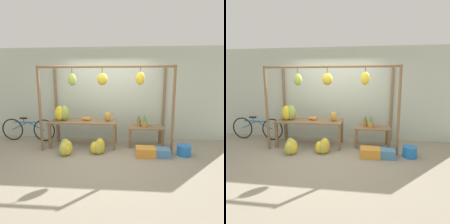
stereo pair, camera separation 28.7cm
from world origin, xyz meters
TOP-DOWN VIEW (x-y plane):
  - ground_plane at (0.00, 0.00)m, footprint 20.00×20.00m
  - shop_wall_back at (0.00, 1.49)m, footprint 8.00×0.08m
  - stall_awning at (0.01, 0.53)m, footprint 3.40×1.27m
  - display_table_main at (-0.65, 0.74)m, footprint 1.83×0.72m
  - display_table_side at (1.08, 0.84)m, footprint 0.96×0.52m
  - banana_pile_on_table at (-1.27, 0.72)m, footprint 0.51×0.43m
  - orange_pile at (-0.56, 0.77)m, footprint 0.25×0.22m
  - pineapple_cluster at (1.00, 0.83)m, footprint 0.29×0.28m
  - banana_pile_ground_left at (-0.94, 0.02)m, footprint 0.42×0.44m
  - banana_pile_ground_right at (-0.16, 0.17)m, footprint 0.42×0.39m
  - fruit_crate_white at (1.01, 0.08)m, footprint 0.47×0.34m
  - blue_bucket at (1.95, 0.20)m, footprint 0.33×0.33m
  - parked_bicycle at (-2.43, 1.03)m, footprint 1.68×0.09m
  - papaya_pile at (0.02, 0.72)m, footprint 0.22×0.23m
  - fruit_crate_purple at (1.38, 0.08)m, footprint 0.42×0.30m

SIDE VIEW (x-z plane):
  - ground_plane at x=0.00m, z-range 0.00..0.00m
  - fruit_crate_purple at x=1.38m, z-range 0.00..0.20m
  - fruit_crate_white at x=1.01m, z-range 0.00..0.22m
  - blue_bucket at x=1.95m, z-range 0.00..0.26m
  - banana_pile_ground_left at x=-0.94m, z-range -0.02..0.37m
  - banana_pile_ground_right at x=-0.16m, z-range -0.02..0.38m
  - parked_bicycle at x=-2.43m, z-range 0.00..0.71m
  - display_table_side at x=1.08m, z-range 0.16..0.72m
  - display_table_main at x=-0.65m, z-range 0.27..0.99m
  - pineapple_cluster at x=1.00m, z-range 0.52..0.84m
  - orange_pile at x=-0.56m, z-range 0.72..0.81m
  - papaya_pile at x=0.02m, z-range 0.72..0.97m
  - banana_pile_on_table at x=-1.27m, z-range 0.70..1.11m
  - shop_wall_back at x=0.00m, z-range 0.00..2.80m
  - stall_awning at x=0.01m, z-range 0.46..2.64m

